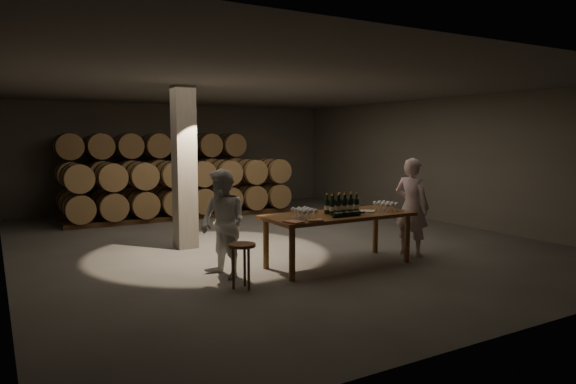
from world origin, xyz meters
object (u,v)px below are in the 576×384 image
tasting_table (339,220)px  plate (367,211)px  notebook_near (315,220)px  stool (242,252)px  bottle_cluster (342,206)px  person_man (412,207)px  person_woman (223,224)px

tasting_table → plate: bearing=-4.7°
notebook_near → stool: bearing=-164.4°
tasting_table → plate: 0.59m
tasting_table → plate: plate is taller
tasting_table → notebook_near: (-0.78, -0.45, 0.12)m
tasting_table → bottle_cluster: size_ratio=4.27×
bottle_cluster → plate: size_ratio=2.04×
plate → notebook_near: 1.42m
bottle_cluster → stool: bottle_cluster is taller
person_man → tasting_table: bearing=68.5°
plate → notebook_near: (-1.36, -0.40, 0.01)m
notebook_near → person_woman: size_ratio=0.14×
tasting_table → person_man: person_man is taller
tasting_table → person_man: (1.63, -0.05, 0.12)m
tasting_table → stool: size_ratio=3.91×
notebook_near → person_woman: bearing=166.7°
tasting_table → plate: size_ratio=8.71×
plate → person_man: 1.05m
bottle_cluster → stool: (-2.09, -0.41, -0.48)m
tasting_table → bottle_cluster: (0.08, 0.02, 0.23)m
stool → person_man: 3.67m
tasting_table → person_woman: (-2.01, 0.30, 0.06)m
bottle_cluster → notebook_near: size_ratio=2.52×
notebook_near → tasting_table: bearing=47.9°
stool → person_man: size_ratio=0.36×
plate → person_woman: (-2.59, 0.34, -0.05)m
bottle_cluster → notebook_near: bottle_cluster is taller
notebook_near → stool: (-1.23, 0.05, -0.37)m
bottle_cluster → plate: (0.50, -0.06, -0.12)m
bottle_cluster → tasting_table: bearing=-168.7°
tasting_table → bottle_cluster: bearing=11.3°
notebook_near → person_woman: person_woman is taller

